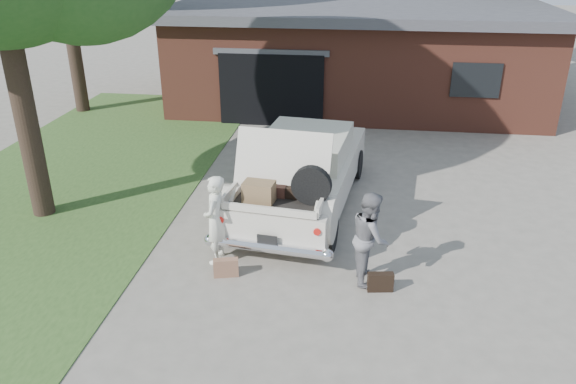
# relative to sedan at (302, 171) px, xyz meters

# --- Properties ---
(ground) EXTENTS (90.00, 90.00, 0.00)m
(ground) POSITION_rel_sedan_xyz_m (-0.07, -2.35, -0.80)
(ground) COLOR gray
(ground) RESTS_ON ground
(grass_strip) EXTENTS (6.00, 16.00, 0.02)m
(grass_strip) POSITION_rel_sedan_xyz_m (-5.57, 0.65, -0.79)
(grass_strip) COLOR #2D4C1E
(grass_strip) RESTS_ON ground
(house) EXTENTS (12.80, 7.80, 3.30)m
(house) POSITION_rel_sedan_xyz_m (0.91, 9.13, 0.87)
(house) COLOR brown
(house) RESTS_ON ground
(sedan) EXTENTS (2.72, 5.65, 2.18)m
(sedan) POSITION_rel_sedan_xyz_m (0.00, 0.00, 0.00)
(sedan) COLOR beige
(sedan) RESTS_ON ground
(woman_left) EXTENTS (0.40, 0.60, 1.65)m
(woman_left) POSITION_rel_sedan_xyz_m (-1.27, -2.48, 0.02)
(woman_left) COLOR silver
(woman_left) RESTS_ON ground
(woman_right) EXTENTS (0.70, 0.85, 1.62)m
(woman_right) POSITION_rel_sedan_xyz_m (1.45, -2.74, 0.01)
(woman_right) COLOR slate
(woman_right) RESTS_ON ground
(suitcase_left) EXTENTS (0.45, 0.24, 0.33)m
(suitcase_left) POSITION_rel_sedan_xyz_m (-0.99, -2.98, -0.63)
(suitcase_left) COLOR #906249
(suitcase_left) RESTS_ON ground
(suitcase_right) EXTENTS (0.44, 0.20, 0.33)m
(suitcase_right) POSITION_rel_sedan_xyz_m (1.65, -3.07, -0.64)
(suitcase_right) COLOR black
(suitcase_right) RESTS_ON ground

